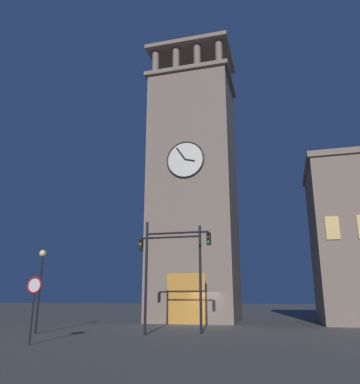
{
  "coord_description": "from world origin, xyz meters",
  "views": [
    {
      "loc": [
        -6.17,
        30.42,
        2.11
      ],
      "look_at": [
        3.03,
        -3.76,
        11.94
      ],
      "focal_mm": 35.49,
      "sensor_mm": 36.0,
      "label": 1
    }
  ],
  "objects_px": {
    "no_horn_sign": "(34,291)",
    "clocktower": "(193,188)",
    "traffic_signal_near": "(165,260)",
    "traffic_signal_mid": "(181,262)",
    "street_lamp": "(41,274)"
  },
  "relations": [
    {
      "from": "street_lamp",
      "to": "no_horn_sign",
      "type": "distance_m",
      "value": 6.27
    },
    {
      "from": "street_lamp",
      "to": "clocktower",
      "type": "bearing_deg",
      "value": -118.07
    },
    {
      "from": "clocktower",
      "to": "traffic_signal_mid",
      "type": "bearing_deg",
      "value": 98.47
    },
    {
      "from": "clocktower",
      "to": "street_lamp",
      "type": "distance_m",
      "value": 17.07
    },
    {
      "from": "street_lamp",
      "to": "no_horn_sign",
      "type": "height_order",
      "value": "street_lamp"
    },
    {
      "from": "traffic_signal_near",
      "to": "traffic_signal_mid",
      "type": "xyz_separation_m",
      "value": [
        -0.54,
        -1.54,
        -0.01
      ]
    },
    {
      "from": "clocktower",
      "to": "street_lamp",
      "type": "xyz_separation_m",
      "value": [
        6.91,
        12.96,
        -8.69
      ]
    },
    {
      "from": "clocktower",
      "to": "no_horn_sign",
      "type": "relative_size",
      "value": 9.82
    },
    {
      "from": "street_lamp",
      "to": "traffic_signal_mid",
      "type": "bearing_deg",
      "value": -165.36
    },
    {
      "from": "clocktower",
      "to": "traffic_signal_mid",
      "type": "xyz_separation_m",
      "value": [
        -1.6,
        10.74,
        -7.96
      ]
    },
    {
      "from": "no_horn_sign",
      "to": "clocktower",
      "type": "bearing_deg",
      "value": -101.16
    },
    {
      "from": "traffic_signal_near",
      "to": "traffic_signal_mid",
      "type": "height_order",
      "value": "traffic_signal_near"
    },
    {
      "from": "traffic_signal_near",
      "to": "traffic_signal_mid",
      "type": "relative_size",
      "value": 1.01
    },
    {
      "from": "street_lamp",
      "to": "no_horn_sign",
      "type": "xyz_separation_m",
      "value": [
        -3.33,
        5.19,
        -1.12
      ]
    },
    {
      "from": "traffic_signal_near",
      "to": "no_horn_sign",
      "type": "bearing_deg",
      "value": 51.67
    }
  ]
}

